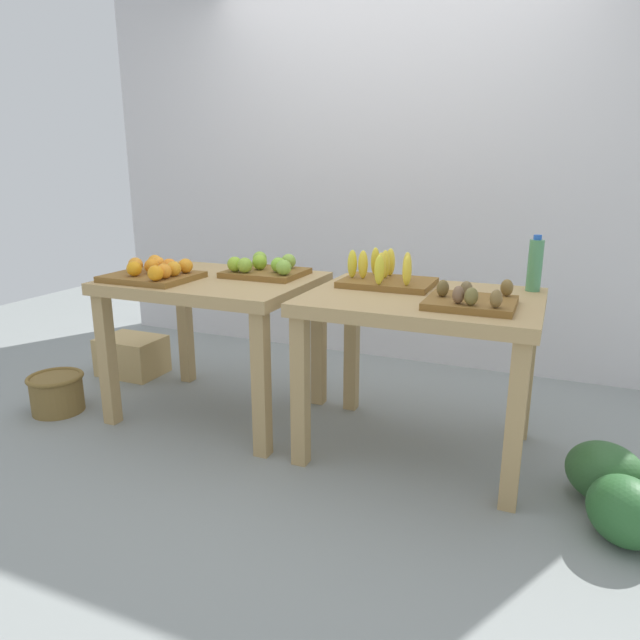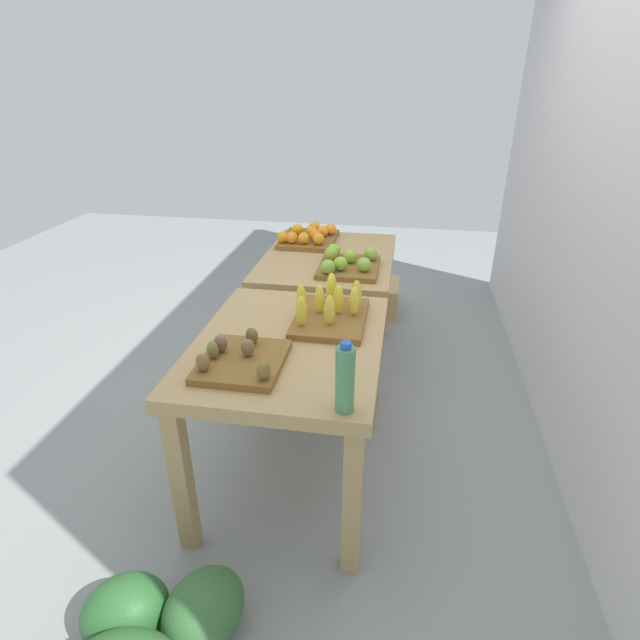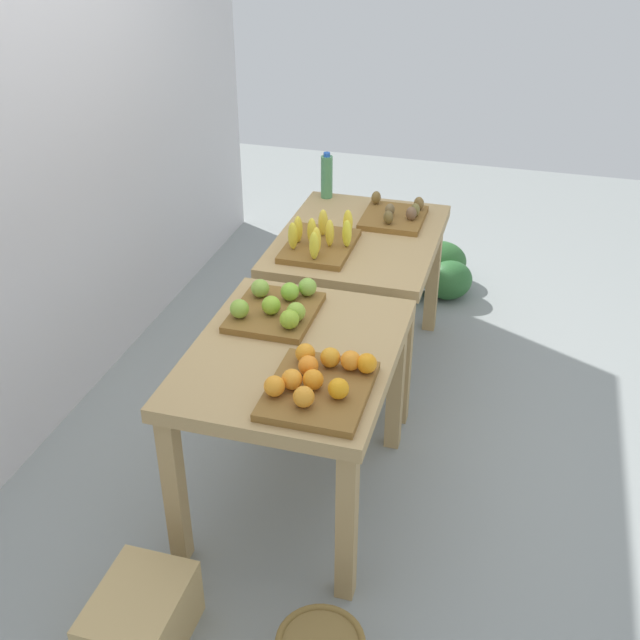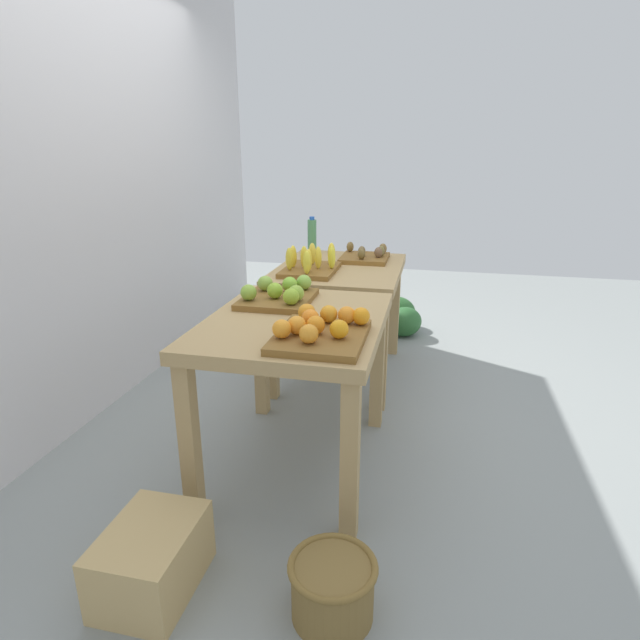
{
  "view_description": "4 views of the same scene",
  "coord_description": "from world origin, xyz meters",
  "px_view_note": "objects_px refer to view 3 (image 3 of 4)",
  "views": [
    {
      "loc": [
        1.11,
        -2.49,
        1.32
      ],
      "look_at": [
        0.03,
        0.05,
        0.59
      ],
      "focal_mm": 31.66,
      "sensor_mm": 36.0,
      "label": 1
    },
    {
      "loc": [
        2.41,
        0.45,
        1.81
      ],
      "look_at": [
        -0.01,
        0.04,
        0.59
      ],
      "focal_mm": 28.24,
      "sensor_mm": 36.0,
      "label": 2
    },
    {
      "loc": [
        -3.01,
        -0.8,
        2.44
      ],
      "look_at": [
        -0.08,
        0.03,
        0.63
      ],
      "focal_mm": 43.73,
      "sensor_mm": 36.0,
      "label": 3
    },
    {
      "loc": [
        -2.73,
        -0.6,
        1.51
      ],
      "look_at": [
        -0.08,
        -0.01,
        0.6
      ],
      "focal_mm": 28.83,
      "sensor_mm": 36.0,
      "label": 4
    }
  ],
  "objects_px": {
    "banana_crate": "(320,241)",
    "display_table_left": "(294,373)",
    "watermelon_pile": "(432,272)",
    "apple_bin": "(277,307)",
    "cardboard_produce_box": "(141,620)",
    "display_table_right": "(359,255)",
    "kiwi_bin": "(395,216)",
    "water_bottle": "(327,176)",
    "orange_bin": "(319,382)"
  },
  "relations": [
    {
      "from": "apple_bin",
      "to": "water_bottle",
      "type": "distance_m",
      "value": 1.35
    },
    {
      "from": "kiwi_bin",
      "to": "cardboard_produce_box",
      "type": "relative_size",
      "value": 0.9
    },
    {
      "from": "display_table_left",
      "to": "banana_crate",
      "type": "xyz_separation_m",
      "value": [
        0.9,
        0.15,
        0.16
      ]
    },
    {
      "from": "display_table_left",
      "to": "display_table_right",
      "type": "xyz_separation_m",
      "value": [
        1.12,
        0.0,
        0.0
      ]
    },
    {
      "from": "display_table_right",
      "to": "cardboard_produce_box",
      "type": "bearing_deg",
      "value": 171.45
    },
    {
      "from": "display_table_right",
      "to": "water_bottle",
      "type": "relative_size",
      "value": 3.96
    },
    {
      "from": "orange_bin",
      "to": "banana_crate",
      "type": "height_order",
      "value": "banana_crate"
    },
    {
      "from": "display_table_right",
      "to": "water_bottle",
      "type": "bearing_deg",
      "value": 33.41
    },
    {
      "from": "apple_bin",
      "to": "water_bottle",
      "type": "bearing_deg",
      "value": 6.5
    },
    {
      "from": "display_table_right",
      "to": "kiwi_bin",
      "type": "bearing_deg",
      "value": -30.72
    },
    {
      "from": "apple_bin",
      "to": "cardboard_produce_box",
      "type": "bearing_deg",
      "value": 172.05
    },
    {
      "from": "display_table_left",
      "to": "cardboard_produce_box",
      "type": "bearing_deg",
      "value": 161.08
    },
    {
      "from": "display_table_left",
      "to": "cardboard_produce_box",
      "type": "relative_size",
      "value": 2.6
    },
    {
      "from": "display_table_left",
      "to": "kiwi_bin",
      "type": "bearing_deg",
      "value": -5.87
    },
    {
      "from": "apple_bin",
      "to": "cardboard_produce_box",
      "type": "height_order",
      "value": "apple_bin"
    },
    {
      "from": "orange_bin",
      "to": "banana_crate",
      "type": "xyz_separation_m",
      "value": [
        1.14,
        0.32,
        0.01
      ]
    },
    {
      "from": "apple_bin",
      "to": "kiwi_bin",
      "type": "relative_size",
      "value": 1.15
    },
    {
      "from": "display_table_right",
      "to": "orange_bin",
      "type": "height_order",
      "value": "orange_bin"
    },
    {
      "from": "display_table_left",
      "to": "kiwi_bin",
      "type": "xyz_separation_m",
      "value": [
        1.35,
        -0.14,
        0.14
      ]
    },
    {
      "from": "banana_crate",
      "to": "kiwi_bin",
      "type": "relative_size",
      "value": 1.22
    },
    {
      "from": "kiwi_bin",
      "to": "water_bottle",
      "type": "bearing_deg",
      "value": 63.47
    },
    {
      "from": "water_bottle",
      "to": "watermelon_pile",
      "type": "bearing_deg",
      "value": -49.58
    },
    {
      "from": "display_table_left",
      "to": "watermelon_pile",
      "type": "xyz_separation_m",
      "value": [
        2.06,
        -0.28,
        -0.52
      ]
    },
    {
      "from": "orange_bin",
      "to": "watermelon_pile",
      "type": "height_order",
      "value": "orange_bin"
    },
    {
      "from": "water_bottle",
      "to": "watermelon_pile",
      "type": "relative_size",
      "value": 0.41
    },
    {
      "from": "display_table_left",
      "to": "orange_bin",
      "type": "xyz_separation_m",
      "value": [
        -0.24,
        -0.17,
        0.15
      ]
    },
    {
      "from": "display_table_left",
      "to": "cardboard_produce_box",
      "type": "distance_m",
      "value": 1.07
    },
    {
      "from": "cardboard_produce_box",
      "to": "kiwi_bin",
      "type": "bearing_deg",
      "value": -11.15
    },
    {
      "from": "apple_bin",
      "to": "water_bottle",
      "type": "relative_size",
      "value": 1.58
    },
    {
      "from": "orange_bin",
      "to": "water_bottle",
      "type": "bearing_deg",
      "value": 14.54
    },
    {
      "from": "display_table_left",
      "to": "watermelon_pile",
      "type": "bearing_deg",
      "value": -7.62
    },
    {
      "from": "kiwi_bin",
      "to": "water_bottle",
      "type": "distance_m",
      "value": 0.5
    },
    {
      "from": "water_bottle",
      "to": "apple_bin",
      "type": "bearing_deg",
      "value": -173.5
    },
    {
      "from": "apple_bin",
      "to": "water_bottle",
      "type": "xyz_separation_m",
      "value": [
        1.34,
        0.15,
        0.08
      ]
    },
    {
      "from": "watermelon_pile",
      "to": "orange_bin",
      "type": "bearing_deg",
      "value": 177.42
    },
    {
      "from": "water_bottle",
      "to": "orange_bin",
      "type": "bearing_deg",
      "value": -165.46
    },
    {
      "from": "apple_bin",
      "to": "display_table_left",
      "type": "bearing_deg",
      "value": -147.63
    },
    {
      "from": "apple_bin",
      "to": "watermelon_pile",
      "type": "bearing_deg",
      "value": -12.95
    },
    {
      "from": "banana_crate",
      "to": "kiwi_bin",
      "type": "distance_m",
      "value": 0.54
    },
    {
      "from": "kiwi_bin",
      "to": "cardboard_produce_box",
      "type": "xyz_separation_m",
      "value": [
        -2.23,
        0.44,
        -0.67
      ]
    },
    {
      "from": "banana_crate",
      "to": "kiwi_bin",
      "type": "xyz_separation_m",
      "value": [
        0.46,
        -0.29,
        -0.02
      ]
    },
    {
      "from": "kiwi_bin",
      "to": "watermelon_pile",
      "type": "relative_size",
      "value": 0.56
    },
    {
      "from": "display_table_right",
      "to": "water_bottle",
      "type": "xyz_separation_m",
      "value": [
        0.45,
        0.3,
        0.24
      ]
    },
    {
      "from": "orange_bin",
      "to": "apple_bin",
      "type": "relative_size",
      "value": 1.06
    },
    {
      "from": "watermelon_pile",
      "to": "water_bottle",
      "type": "bearing_deg",
      "value": 130.42
    },
    {
      "from": "display_table_left",
      "to": "orange_bin",
      "type": "height_order",
      "value": "orange_bin"
    },
    {
      "from": "watermelon_pile",
      "to": "display_table_left",
      "type": "bearing_deg",
      "value": 172.38
    },
    {
      "from": "display_table_right",
      "to": "cardboard_produce_box",
      "type": "distance_m",
      "value": 2.09
    },
    {
      "from": "banana_crate",
      "to": "display_table_left",
      "type": "bearing_deg",
      "value": -170.73
    },
    {
      "from": "display_table_right",
      "to": "orange_bin",
      "type": "xyz_separation_m",
      "value": [
        -1.36,
        -0.17,
        0.15
      ]
    }
  ]
}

